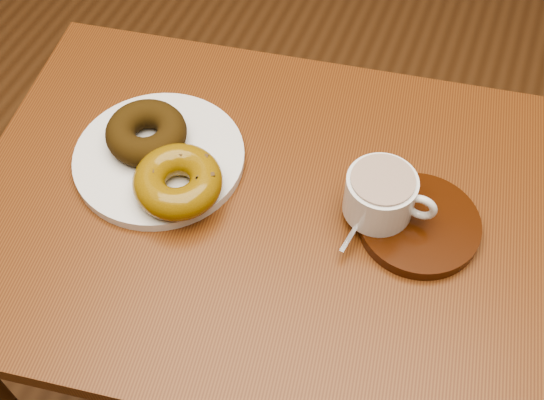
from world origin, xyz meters
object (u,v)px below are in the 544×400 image
(donut_plate, at_px, (159,158))
(saucer, at_px, (419,224))
(cafe_table, at_px, (259,250))
(coffee_cup, at_px, (381,195))

(donut_plate, height_order, saucer, saucer)
(donut_plate, bearing_deg, cafe_table, -7.73)
(cafe_table, bearing_deg, saucer, 2.78)
(donut_plate, distance_m, coffee_cup, 0.31)
(saucer, xyz_separation_m, coffee_cup, (-0.05, -0.00, 0.04))
(cafe_table, relative_size, donut_plate, 3.58)
(donut_plate, bearing_deg, coffee_cup, 3.08)
(saucer, bearing_deg, donut_plate, -177.16)
(saucer, bearing_deg, cafe_table, -169.37)
(cafe_table, bearing_deg, coffee_cup, 5.96)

